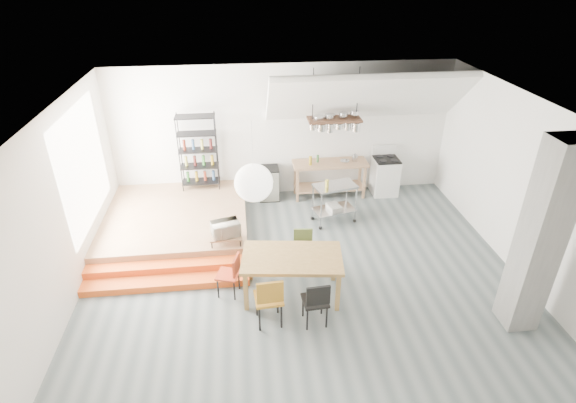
{
  "coord_description": "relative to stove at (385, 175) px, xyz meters",
  "views": [
    {
      "loc": [
        -1.04,
        -6.58,
        5.3
      ],
      "look_at": [
        -0.19,
        0.8,
        1.2
      ],
      "focal_mm": 28.0,
      "sensor_mm": 36.0,
      "label": 1
    }
  ],
  "objects": [
    {
      "name": "floor",
      "position": [
        -2.5,
        -3.16,
        -0.48
      ],
      "size": [
        8.0,
        8.0,
        0.0
      ],
      "primitive_type": "plane",
      "color": "#515C5E",
      "rests_on": "ground"
    },
    {
      "name": "wall_back",
      "position": [
        -2.5,
        0.34,
        1.12
      ],
      "size": [
        8.0,
        0.04,
        3.2
      ],
      "primitive_type": "cube",
      "color": "silver",
      "rests_on": "ground"
    },
    {
      "name": "wall_left",
      "position": [
        -6.5,
        -3.16,
        1.12
      ],
      "size": [
        0.04,
        7.0,
        3.2
      ],
      "primitive_type": "cube",
      "color": "silver",
      "rests_on": "ground"
    },
    {
      "name": "wall_right",
      "position": [
        1.5,
        -3.16,
        1.12
      ],
      "size": [
        0.04,
        7.0,
        3.2
      ],
      "primitive_type": "cube",
      "color": "silver",
      "rests_on": "ground"
    },
    {
      "name": "ceiling",
      "position": [
        -2.5,
        -3.16,
        2.72
      ],
      "size": [
        8.0,
        7.0,
        0.02
      ],
      "primitive_type": "cube",
      "color": "white",
      "rests_on": "wall_back"
    },
    {
      "name": "slope_ceiling",
      "position": [
        -0.7,
        -0.26,
        2.07
      ],
      "size": [
        4.4,
        1.44,
        1.32
      ],
      "primitive_type": "cube",
      "rotation": [
        -0.73,
        0.0,
        0.0
      ],
      "color": "white",
      "rests_on": "wall_back"
    },
    {
      "name": "window_pane",
      "position": [
        -6.48,
        -1.66,
        1.32
      ],
      "size": [
        0.02,
        2.5,
        2.2
      ],
      "primitive_type": "cube",
      "color": "white",
      "rests_on": "wall_left"
    },
    {
      "name": "platform",
      "position": [
        -5.0,
        -1.16,
        -0.28
      ],
      "size": [
        3.0,
        3.0,
        0.4
      ],
      "primitive_type": "cube",
      "color": "#926B49",
      "rests_on": "ground"
    },
    {
      "name": "step_lower",
      "position": [
        -5.0,
        -3.11,
        -0.41
      ],
      "size": [
        3.0,
        0.35,
        0.13
      ],
      "primitive_type": "cube",
      "color": "#E3561A",
      "rests_on": "ground"
    },
    {
      "name": "step_upper",
      "position": [
        -5.0,
        -2.76,
        -0.35
      ],
      "size": [
        3.0,
        0.35,
        0.27
      ],
      "primitive_type": "cube",
      "color": "#E3561A",
      "rests_on": "ground"
    },
    {
      "name": "concrete_column",
      "position": [
        0.8,
        -4.66,
        1.12
      ],
      "size": [
        0.5,
        0.5,
        3.2
      ],
      "primitive_type": "cube",
      "color": "slate",
      "rests_on": "ground"
    },
    {
      "name": "kitchen_counter",
      "position": [
        -1.4,
        -0.01,
        0.15
      ],
      "size": [
        1.8,
        0.6,
        0.91
      ],
      "color": "#926B49",
      "rests_on": "ground"
    },
    {
      "name": "stove",
      "position": [
        0.0,
        0.0,
        0.0
      ],
      "size": [
        0.6,
        0.6,
        1.18
      ],
      "color": "white",
      "rests_on": "ground"
    },
    {
      "name": "pot_rack",
      "position": [
        -1.37,
        -0.23,
        1.5
      ],
      "size": [
        1.2,
        0.5,
        1.43
      ],
      "color": "#3C2418",
      "rests_on": "ceiling"
    },
    {
      "name": "wire_shelving",
      "position": [
        -4.5,
        0.04,
        0.85
      ],
      "size": [
        0.88,
        0.38,
        1.8
      ],
      "color": "black",
      "rests_on": "platform"
    },
    {
      "name": "microwave_shelf",
      "position": [
        -3.9,
        -2.41,
        0.07
      ],
      "size": [
        0.6,
        0.4,
        0.16
      ],
      "color": "#926B49",
      "rests_on": "platform"
    },
    {
      "name": "paper_lantern",
      "position": [
        -3.36,
        -3.5,
        1.72
      ],
      "size": [
        0.6,
        0.6,
        0.6
      ],
      "primitive_type": "sphere",
      "color": "white",
      "rests_on": "ceiling"
    },
    {
      "name": "dining_table",
      "position": [
        -2.76,
        -3.58,
        0.24
      ],
      "size": [
        1.81,
        1.16,
        0.81
      ],
      "rotation": [
        0.0,
        0.0,
        -0.12
      ],
      "color": "olive",
      "rests_on": "ground"
    },
    {
      "name": "chair_mustard",
      "position": [
        -3.21,
        -4.3,
        0.09
      ],
      "size": [
        0.47,
        0.47,
        0.96
      ],
      "rotation": [
        0.0,
        0.0,
        3.22
      ],
      "color": "#9E691B",
      "rests_on": "ground"
    },
    {
      "name": "chair_black",
      "position": [
        -2.47,
        -4.38,
        0.04
      ],
      "size": [
        0.42,
        0.42,
        0.87
      ],
      "rotation": [
        0.0,
        0.0,
        3.21
      ],
      "color": "black",
      "rests_on": "ground"
    },
    {
      "name": "chair_olive",
      "position": [
        -2.46,
        -2.85,
        0.01
      ],
      "size": [
        0.4,
        0.4,
        0.82
      ],
      "rotation": [
        0.0,
        0.0,
        -0.09
      ],
      "color": "#5C6C33",
      "rests_on": "ground"
    },
    {
      "name": "chair_red",
      "position": [
        -3.81,
        -3.46,
        0.0
      ],
      "size": [
        0.46,
        0.46,
        0.81
      ],
      "rotation": [
        0.0,
        0.0,
        -1.86
      ],
      "color": "#B53619",
      "rests_on": "ground"
    },
    {
      "name": "rolling_cart",
      "position": [
        -1.53,
        -1.22,
        0.11
      ],
      "size": [
        1.01,
        0.72,
        0.91
      ],
      "rotation": [
        0.0,
        0.0,
        0.25
      ],
      "color": "silver",
      "rests_on": "ground"
    },
    {
      "name": "mini_fridge",
      "position": [
        -2.89,
        0.04,
        -0.07
      ],
      "size": [
        0.48,
        0.48,
        0.82
      ],
      "primitive_type": "cube",
      "color": "black",
      "rests_on": "ground"
    },
    {
      "name": "microwave",
      "position": [
        -3.9,
        -2.41,
        0.23
      ],
      "size": [
        0.59,
        0.48,
        0.29
      ],
      "primitive_type": "imported",
      "rotation": [
        0.0,
        0.0,
        0.27
      ],
      "color": "beige",
      "rests_on": "microwave_shelf"
    },
    {
      "name": "bowl",
      "position": [
        -1.05,
        -0.06,
        0.46
      ],
      "size": [
        0.27,
        0.27,
        0.05
      ],
      "primitive_type": "imported",
      "rotation": [
        0.0,
        0.0,
        -0.34
      ],
      "color": "silver",
      "rests_on": "kitchen_counter"
    }
  ]
}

